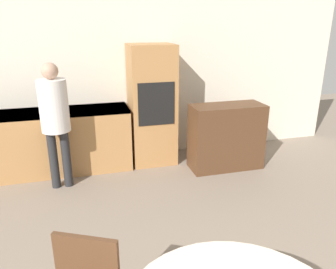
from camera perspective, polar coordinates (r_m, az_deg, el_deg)
wall_back at (r=5.04m, az=-6.45°, el=10.49°), size 6.89×0.05×2.60m
kitchen_counter at (r=4.88m, az=-21.34°, el=-1.23°), size 2.47×0.60×0.89m
oven_unit at (r=4.84m, az=-2.82°, el=5.10°), size 0.65×0.59×1.75m
sideboard at (r=4.79m, az=10.10°, el=-0.39°), size 1.04×0.45×0.94m
person_standing at (r=4.21m, az=-19.14°, el=3.47°), size 0.35×0.35×1.60m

